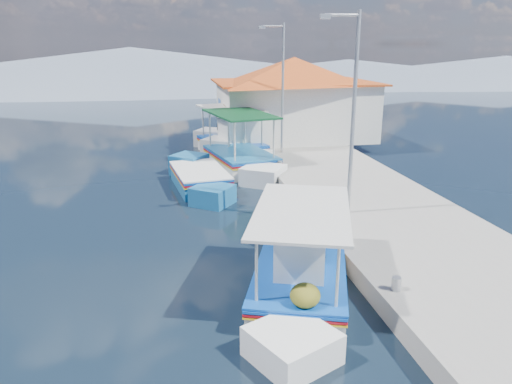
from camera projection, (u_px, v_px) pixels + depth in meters
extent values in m
plane|color=black|center=(208.00, 265.00, 12.79)|extent=(160.00, 160.00, 0.00)
cube|color=gray|center=(342.00, 183.00, 19.38)|extent=(5.00, 44.00, 0.50)
cylinder|color=#A5A8AD|center=(396.00, 284.00, 10.44)|extent=(0.20, 0.20, 0.30)
cylinder|color=#A5A8AD|center=(324.00, 209.00, 15.14)|extent=(0.20, 0.20, 0.30)
cylinder|color=#A5A8AD|center=(280.00, 164.00, 20.78)|extent=(0.20, 0.20, 0.30)
cylinder|color=#A5A8AD|center=(255.00, 139.00, 26.43)|extent=(0.20, 0.20, 0.30)
cube|color=white|center=(300.00, 286.00, 11.28)|extent=(3.11, 4.30, 0.85)
cube|color=white|center=(248.00, 244.00, 13.39)|extent=(1.89, 1.89, 0.94)
cube|color=white|center=(374.00, 341.00, 9.20)|extent=(1.84, 1.84, 0.80)
cube|color=#0C47A8|center=(300.00, 271.00, 11.16)|extent=(3.20, 4.43, 0.05)
cube|color=#A20D19|center=(300.00, 274.00, 11.18)|extent=(3.20, 4.43, 0.04)
cube|color=gold|center=(300.00, 276.00, 11.20)|extent=(3.20, 4.43, 0.04)
cube|color=#0C47A8|center=(301.00, 268.00, 11.15)|extent=(3.21, 4.40, 0.04)
cube|color=brown|center=(301.00, 269.00, 11.15)|extent=(2.93, 4.18, 0.04)
cube|color=white|center=(308.00, 254.00, 10.79)|extent=(1.40, 1.45, 0.98)
cube|color=silver|center=(309.00, 233.00, 10.64)|extent=(1.52, 1.56, 0.05)
cylinder|color=beige|center=(237.00, 224.00, 11.93)|extent=(0.06, 0.06, 1.43)
cylinder|color=beige|center=(291.00, 214.00, 12.67)|extent=(0.06, 0.06, 1.43)
cylinder|color=beige|center=(316.00, 277.00, 9.22)|extent=(0.06, 0.06, 1.43)
cylinder|color=beige|center=(378.00, 260.00, 9.96)|extent=(0.06, 0.06, 1.43)
cube|color=silver|center=(302.00, 211.00, 10.74)|extent=(3.20, 4.33, 0.06)
ellipsoid|color=#525316|center=(260.00, 243.00, 11.95)|extent=(0.68, 0.75, 0.51)
ellipsoid|color=#525316|center=(272.00, 234.00, 12.63)|extent=(0.57, 0.63, 0.43)
ellipsoid|color=#525316|center=(353.00, 288.00, 9.83)|extent=(0.61, 0.67, 0.46)
sphere|color=#FF5A08|center=(319.00, 228.00, 11.82)|extent=(0.36, 0.36, 0.36)
cube|color=white|center=(240.00, 164.00, 22.55)|extent=(3.04, 4.52, 1.06)
cube|color=white|center=(243.00, 149.00, 25.17)|extent=(2.22, 2.22, 1.17)
cube|color=white|center=(237.00, 180.00, 19.97)|extent=(2.16, 2.16, 1.00)
cube|color=#0C47A8|center=(240.00, 154.00, 22.40)|extent=(3.13, 4.65, 0.07)
cube|color=#A20D19|center=(240.00, 156.00, 22.43)|extent=(3.13, 4.65, 0.06)
cube|color=gold|center=(240.00, 157.00, 22.45)|extent=(3.13, 4.65, 0.04)
cube|color=#185D91|center=(240.00, 152.00, 22.38)|extent=(3.14, 4.62, 0.06)
cube|color=brown|center=(240.00, 153.00, 22.39)|extent=(2.84, 4.40, 0.06)
cylinder|color=beige|center=(224.00, 127.00, 23.82)|extent=(0.08, 0.08, 1.78)
cylinder|color=beige|center=(260.00, 127.00, 23.78)|extent=(0.08, 0.08, 1.78)
cylinder|color=beige|center=(217.00, 141.00, 20.49)|extent=(0.08, 0.08, 1.78)
cylinder|color=beige|center=(259.00, 141.00, 20.44)|extent=(0.08, 0.08, 1.78)
cube|color=#0B391D|center=(240.00, 114.00, 21.87)|extent=(3.14, 4.54, 0.08)
cube|color=#185D91|center=(200.00, 182.00, 19.64)|extent=(2.27, 3.68, 0.97)
cube|color=#185D91|center=(203.00, 166.00, 21.82)|extent=(1.85, 1.85, 1.07)
cube|color=#185D91|center=(196.00, 199.00, 17.49)|extent=(1.80, 1.80, 0.92)
cube|color=#0C47A8|center=(200.00, 172.00, 19.51)|extent=(2.34, 3.79, 0.06)
cube|color=#A20D19|center=(200.00, 174.00, 19.53)|extent=(2.34, 3.79, 0.05)
cube|color=gold|center=(200.00, 175.00, 19.56)|extent=(2.34, 3.79, 0.04)
cube|color=white|center=(200.00, 170.00, 19.49)|extent=(2.35, 3.76, 0.05)
cube|color=brown|center=(200.00, 171.00, 19.50)|extent=(2.11, 3.59, 0.05)
cube|color=white|center=(231.00, 151.00, 25.44)|extent=(3.25, 4.67, 1.00)
cube|color=white|center=(238.00, 138.00, 28.09)|extent=(2.17, 2.17, 1.10)
cube|color=white|center=(224.00, 163.00, 22.83)|extent=(2.11, 2.11, 0.95)
cube|color=#0C47A8|center=(231.00, 142.00, 25.30)|extent=(3.35, 4.81, 0.06)
cube|color=#A20D19|center=(231.00, 144.00, 25.33)|extent=(3.35, 4.81, 0.05)
cube|color=gold|center=(231.00, 145.00, 25.35)|extent=(3.35, 4.81, 0.04)
cube|color=#0C47A8|center=(231.00, 141.00, 25.28)|extent=(3.36, 4.78, 0.05)
cube|color=brown|center=(231.00, 141.00, 25.29)|extent=(3.06, 4.55, 0.05)
cube|color=white|center=(230.00, 131.00, 24.82)|extent=(1.53, 1.64, 1.16)
cube|color=silver|center=(230.00, 119.00, 24.64)|extent=(1.67, 1.77, 0.06)
cylinder|color=beige|center=(220.00, 120.00, 26.81)|extent=(0.07, 0.07, 1.68)
cylinder|color=beige|center=(251.00, 120.00, 26.67)|extent=(0.07, 0.07, 1.68)
cylinder|color=beige|center=(208.00, 131.00, 23.42)|extent=(0.07, 0.07, 1.68)
cylinder|color=beige|center=(244.00, 131.00, 23.27)|extent=(0.07, 0.07, 1.68)
cube|color=silver|center=(231.00, 109.00, 24.80)|extent=(3.36, 4.70, 0.07)
cube|color=white|center=(293.00, 110.00, 27.39)|extent=(8.00, 6.00, 3.00)
cube|color=#CC501C|center=(294.00, 82.00, 26.94)|extent=(8.64, 6.48, 0.10)
pyramid|color=#CC501C|center=(294.00, 70.00, 26.75)|extent=(10.49, 10.49, 1.40)
cube|color=brown|center=(225.00, 124.00, 25.90)|extent=(0.06, 1.00, 2.00)
cube|color=#0C47A8|center=(220.00, 107.00, 28.08)|extent=(0.06, 1.20, 0.90)
cylinder|color=#A5A8AD|center=(353.00, 117.00, 14.45)|extent=(0.12, 0.12, 6.00)
cylinder|color=#A5A8AD|center=(342.00, 15.00, 13.53)|extent=(1.00, 0.08, 0.08)
cube|color=#A5A8AD|center=(325.00, 17.00, 13.46)|extent=(0.30, 0.14, 0.14)
cylinder|color=#A5A8AD|center=(283.00, 90.00, 22.91)|extent=(0.12, 0.12, 6.00)
cylinder|color=#A5A8AD|center=(273.00, 26.00, 21.99)|extent=(1.00, 0.08, 0.08)
cube|color=#A5A8AD|center=(262.00, 27.00, 21.92)|extent=(0.30, 0.14, 0.14)
cone|color=slate|center=(132.00, 69.00, 63.88)|extent=(96.00, 96.00, 5.50)
cone|color=slate|center=(348.00, 73.00, 69.34)|extent=(76.80, 76.80, 3.80)
cone|color=slate|center=(505.00, 70.00, 73.63)|extent=(89.60, 89.60, 4.20)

